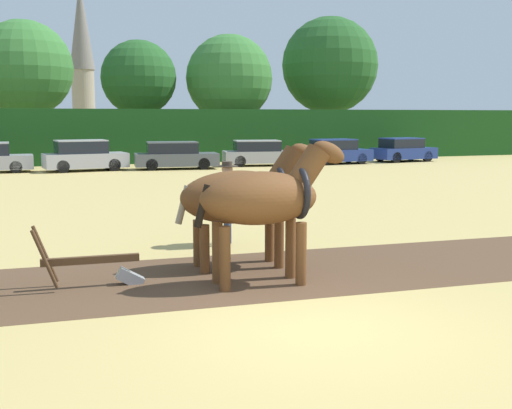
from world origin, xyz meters
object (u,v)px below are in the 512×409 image
(parked_car_center_right, at_px, (175,156))
(parked_car_right, at_px, (259,153))
(tree_center, at_px, (24,69))
(parked_car_center, at_px, (84,156))
(parked_car_end_right, at_px, (403,150))
(draft_horse_lead_right, at_px, (244,196))
(draft_horse_lead_left, at_px, (265,199))
(church_spire, at_px, (82,58))
(tree_right, at_px, (229,78))
(tree_far_right, at_px, (330,66))
(plow, at_px, (99,267))
(parked_car_far_right, at_px, (336,152))
(farmer_beside_team, at_px, (227,195))
(tree_center_right, at_px, (139,78))

(parked_car_center_right, relative_size, parked_car_right, 1.03)
(tree_center, relative_size, parked_car_center_right, 1.96)
(parked_car_center, height_order, parked_car_right, parked_car_center)
(parked_car_end_right, bearing_deg, draft_horse_lead_right, -134.11)
(parked_car_center, relative_size, parked_car_right, 0.98)
(tree_center, height_order, draft_horse_lead_left, tree_center)
(church_spire, bearing_deg, parked_car_right, -80.45)
(tree_right, height_order, parked_car_center, tree_right)
(tree_far_right, bearing_deg, draft_horse_lead_right, -118.34)
(plow, xyz_separation_m, parked_car_far_right, (15.85, 23.21, 0.37))
(parked_car_center_right, bearing_deg, church_spire, 98.48)
(farmer_beside_team, bearing_deg, draft_horse_lead_right, -74.26)
(tree_right, relative_size, church_spire, 0.48)
(tree_right, bearing_deg, parked_car_center, -140.31)
(parked_car_end_right, bearing_deg, parked_car_far_right, 178.84)
(tree_center_right, relative_size, parked_car_far_right, 1.90)
(plow, height_order, farmer_beside_team, farmer_beside_team)
(farmer_beside_team, height_order, parked_car_center, farmer_beside_team)
(tree_center, xyz_separation_m, parked_car_right, (12.27, -9.96, -5.06))
(draft_horse_lead_right, bearing_deg, parked_car_far_right, 62.28)
(tree_center, relative_size, tree_right, 1.07)
(plow, height_order, parked_car_right, parked_car_right)
(church_spire, bearing_deg, draft_horse_lead_right, -91.98)
(tree_center_right, relative_size, parked_car_center_right, 1.72)
(church_spire, bearing_deg, plow, -94.44)
(farmer_beside_team, bearing_deg, tree_far_right, 84.81)
(tree_right, xyz_separation_m, farmer_beside_team, (-9.05, -29.18, -4.23))
(parked_car_far_right, bearing_deg, church_spire, 103.10)
(tree_center, height_order, parked_car_end_right, tree_center)
(plow, bearing_deg, church_spire, 88.00)
(parked_car_right, xyz_separation_m, parked_car_far_right, (4.64, -0.22, 0.01))
(tree_right, bearing_deg, tree_far_right, 2.62)
(tree_center, distance_m, tree_far_right, 20.83)
(parked_car_end_right, bearing_deg, parked_car_center_right, 177.32)
(tree_right, distance_m, draft_horse_lead_left, 34.11)
(draft_horse_lead_left, bearing_deg, tree_right, 76.30)
(church_spire, distance_m, draft_horse_lead_left, 62.87)
(tree_right, height_order, church_spire, church_spire)
(tree_center, height_order, church_spire, church_spire)
(tree_right, bearing_deg, parked_car_center_right, -122.65)
(tree_center_right, height_order, parked_car_far_right, tree_center_right)
(tree_center_right, relative_size, parked_car_center, 1.80)
(tree_far_right, height_order, parked_car_center_right, tree_far_right)
(tree_center_right, xyz_separation_m, parked_car_right, (5.21, -8.99, -4.55))
(tree_center_right, height_order, parked_car_center_right, tree_center_right)
(parked_car_center_right, bearing_deg, draft_horse_lead_right, -92.80)
(tree_right, xyz_separation_m, church_spire, (-7.25, 29.83, 3.63))
(parked_car_center, bearing_deg, tree_center_right, 57.90)
(tree_center_right, height_order, church_spire, church_spire)
(draft_horse_lead_right, xyz_separation_m, parked_car_center, (-1.04, 22.63, -0.57))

